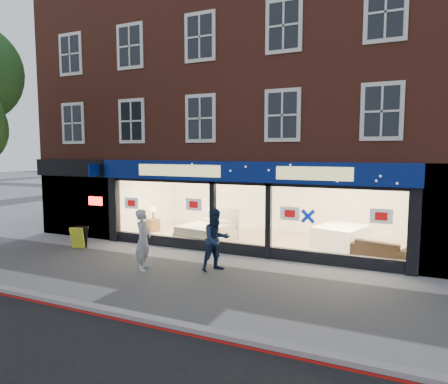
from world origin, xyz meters
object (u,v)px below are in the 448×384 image
Objects in this scene: mattress_stack at (341,236)px; a_board at (79,237)px; pedestrian_grey at (143,240)px; sofa at (380,248)px; pedestrian_blue at (216,240)px; display_bed at (208,231)px.

a_board is (-8.96, -4.04, -0.07)m from mattress_stack.
pedestrian_grey is at bearing -134.30° from mattress_stack.
pedestrian_grey reaches higher than sofa.
pedestrian_grey is (3.82, -1.23, 0.52)m from a_board.
sofa is (1.43, -1.01, -0.10)m from mattress_stack.
pedestrian_blue reaches higher than sofa.
pedestrian_grey reaches higher than mattress_stack.
display_bed is 6.50m from sofa.
mattress_stack is 1.21× the size of pedestrian_grey.
display_bed is at bearing 17.92° from sofa.
mattress_stack is 1.20× the size of pedestrian_blue.
sofa is at bearing -18.06° from pedestrian_blue.
pedestrian_grey is (-6.56, -4.25, 0.56)m from sofa.
mattress_stack is 7.37m from pedestrian_grey.
a_board is (-3.89, -3.00, -0.02)m from display_bed.
pedestrian_grey is (-5.14, -5.27, 0.46)m from mattress_stack.
mattress_stack is at bearing 10.44° from a_board.
pedestrian_blue is at bearing -17.53° from a_board.
mattress_stack is 5.40m from pedestrian_blue.
pedestrian_grey is at bearing 146.88° from pedestrian_blue.
pedestrian_grey is at bearing -79.82° from display_bed.
pedestrian_blue is (5.90, -0.38, 0.54)m from a_board.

